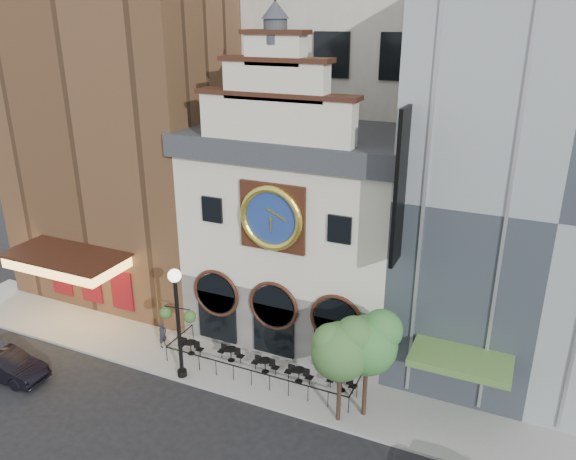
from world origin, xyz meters
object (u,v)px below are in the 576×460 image
Objects in this scene: bistro_2 at (265,365)px; tree_left at (342,347)px; bistro_3 at (299,374)px; bistro_0 at (191,347)px; tree_right at (369,341)px; pedestrian at (163,335)px; lamppost at (177,312)px; bistro_1 at (231,353)px; bistro_4 at (342,383)px; car_left at (6,365)px.

tree_left is (4.90, -1.91, 3.53)m from bistro_2.
bistro_3 is at bearing -1.14° from bistro_2.
tree_right is (10.52, -0.88, 3.62)m from bistro_0.
bistro_0 is at bearing -82.24° from pedestrian.
bistro_3 is 0.25× the size of lamppost.
tree_right is at bearing -4.77° from bistro_0.
tree_right is at bearing -14.48° from bistro_3.
bistro_1 is 8.21m from tree_left.
pedestrian is (-1.90, -0.01, 0.30)m from bistro_0.
tree_right reaches higher than tree_left.
tree_right reaches higher than bistro_4.
lamppost is at bearing -151.41° from bistro_2.
pedestrian reaches higher than bistro_0.
tree_right reaches higher than bistro_3.
bistro_1 is at bearing -61.20° from car_left.
tree_right is at bearing 41.07° from tree_left.
bistro_4 is at bearing 2.55° from bistro_2.
bistro_1 is 0.25× the size of lamppost.
tree_right is at bearing -86.54° from pedestrian.
bistro_0 is 0.25× the size of lamppost.
lamppost reaches higher than bistro_0.
bistro_0 is at bearing -55.72° from car_left.
lamppost is 1.15× the size of tree_left.
bistro_0 and bistro_1 have the same top height.
bistro_4 is 0.29× the size of tree_left.
car_left is at bearing -165.15° from tree_right.
lamppost is at bearing -160.51° from bistro_3.
tree_left is 1.32m from tree_right.
bistro_1 is 8.97m from tree_right.
car_left reaches higher than bistro_0.
tree_left is at bearing -138.93° from tree_right.
bistro_2 is (4.63, 0.17, 0.00)m from bistro_0.
bistro_2 and bistro_3 have the same top height.
pedestrian is (-4.31, -0.36, 0.30)m from bistro_1.
tree_right is (12.42, -0.87, 3.33)m from pedestrian.
pedestrian reaches higher than bistro_2.
bistro_3 is at bearing 165.52° from tree_right.
lamppost is (2.63, -1.94, 3.10)m from pedestrian.
bistro_2 is at bearing -4.73° from bistro_1.
bistro_0 is 2.44m from bistro_1.
pedestrian is 12.89m from tree_right.
bistro_0 is at bearing -177.68° from bistro_4.
tree_left reaches higher than bistro_2.
bistro_0 is 11.16m from tree_right.
pedestrian is (-8.51, -0.14, 0.30)m from bistro_3.
tree_left reaches higher than car_left.
bistro_2 is 0.25× the size of lamppost.
bistro_4 is 4.16m from tree_right.
bistro_0 is at bearing 102.99° from lamppost.
bistro_4 is 0.34× the size of car_left.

